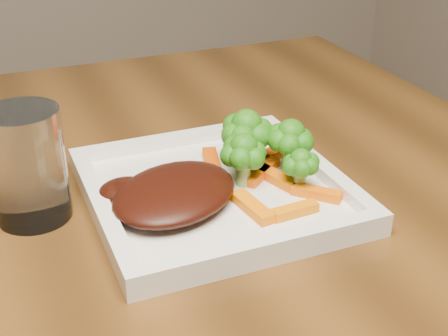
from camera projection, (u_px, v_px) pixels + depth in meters
name	position (u px, v px, depth m)	size (l,w,h in m)	color
plate	(216.00, 194.00, 0.69)	(0.27, 0.27, 0.01)	white
steak	(174.00, 193.00, 0.65)	(0.15, 0.11, 0.03)	#340D07
broccoli_0	(246.00, 141.00, 0.71)	(0.07, 0.07, 0.07)	#1E6D12
broccoli_1	(290.00, 146.00, 0.71)	(0.06, 0.06, 0.06)	#336310
broccoli_2	(300.00, 166.00, 0.67)	(0.05, 0.05, 0.06)	#206811
broccoli_3	(243.00, 159.00, 0.68)	(0.06, 0.06, 0.06)	#306F12
carrot_0	(295.00, 210.00, 0.63)	(0.05, 0.01, 0.01)	orange
carrot_1	(317.00, 193.00, 0.67)	(0.05, 0.01, 0.01)	#ED6103
carrot_2	(252.00, 207.00, 0.64)	(0.06, 0.02, 0.01)	orange
carrot_3	(277.00, 152.00, 0.75)	(0.06, 0.02, 0.01)	#DC4803
carrot_4	(212.00, 162.00, 0.73)	(0.06, 0.02, 0.01)	#C84403
carrot_5	(276.00, 177.00, 0.70)	(0.06, 0.02, 0.01)	#DE6103
carrot_6	(261.00, 171.00, 0.71)	(0.06, 0.02, 0.01)	#F45B03
drinking_glass	(28.00, 166.00, 0.63)	(0.08, 0.08, 0.12)	silver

